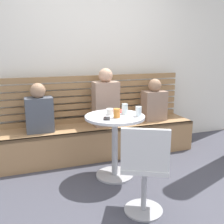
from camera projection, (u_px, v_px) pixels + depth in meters
name	position (u px, v px, depth m)	size (l,w,h in m)	color
ground	(135.00, 198.00, 2.71)	(8.00, 8.00, 0.00)	#42424C
back_wall	(90.00, 51.00, 3.88)	(5.20, 0.10, 2.90)	white
booth_bench	(100.00, 140.00, 3.76)	(2.70, 0.52, 0.44)	#A87C51
booth_backrest	(95.00, 98.00, 3.85)	(2.65, 0.04, 0.67)	#9A7249
cafe_table	(115.00, 134.00, 3.06)	(0.68, 0.68, 0.74)	#ADADB2
white_chair	(145.00, 168.00, 2.33)	(0.54, 0.54, 0.85)	#ADADB2
person_adult	(106.00, 100.00, 3.64)	(0.34, 0.22, 0.78)	#9E7F6B
person_child_left	(154.00, 102.00, 3.95)	(0.34, 0.22, 0.61)	#9E7F6B
person_child_middle	(39.00, 111.00, 3.37)	(0.34, 0.22, 0.62)	#4C515B
cup_glass_tall	(125.00, 109.00, 3.07)	(0.07, 0.07, 0.12)	silver
cup_ceramic_white	(110.00, 112.00, 3.05)	(0.08, 0.08, 0.07)	white
cup_water_clear	(138.00, 111.00, 2.98)	(0.07, 0.07, 0.11)	white
cup_tumbler_orange	(117.00, 113.00, 2.91)	(0.07, 0.07, 0.10)	orange
plate_small	(119.00, 111.00, 3.21)	(0.17, 0.17, 0.01)	#DB4C42
phone_on_table	(107.00, 118.00, 2.87)	(0.07, 0.14, 0.01)	black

